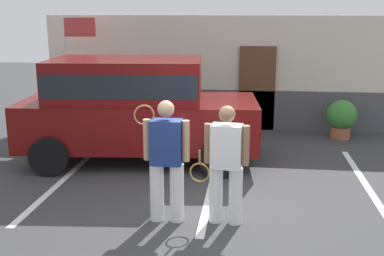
{
  "coord_description": "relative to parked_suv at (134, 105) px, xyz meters",
  "views": [
    {
      "loc": [
        0.56,
        -6.51,
        2.96
      ],
      "look_at": [
        -0.38,
        1.2,
        1.05
      ],
      "focal_mm": 44.88,
      "sensor_mm": 36.0,
      "label": 1
    }
  ],
  "objects": [
    {
      "name": "ground_plane",
      "position": [
        1.7,
        -2.59,
        -1.15
      ],
      "size": [
        40.0,
        40.0,
        0.0
      ],
      "primitive_type": "plane",
      "color": "#38383A"
    },
    {
      "name": "parking_stripe_0",
      "position": [
        -1.02,
        -1.09,
        -1.14
      ],
      "size": [
        0.12,
        4.4,
        0.01
      ],
      "primitive_type": "cube",
      "color": "silver",
      "rests_on": "ground_plane"
    },
    {
      "name": "parking_stripe_1",
      "position": [
        1.65,
        -1.09,
        -1.14
      ],
      "size": [
        0.12,
        4.4,
        0.01
      ],
      "primitive_type": "cube",
      "color": "silver",
      "rests_on": "ground_plane"
    },
    {
      "name": "parking_stripe_2",
      "position": [
        4.32,
        -1.09,
        -1.14
      ],
      "size": [
        0.12,
        4.4,
        0.01
      ],
      "primitive_type": "cube",
      "color": "silver",
      "rests_on": "ground_plane"
    },
    {
      "name": "house_frontage",
      "position": [
        1.71,
        3.12,
        0.19
      ],
      "size": [
        9.37,
        0.4,
        2.84
      ],
      "color": "beige",
      "rests_on": "ground_plane"
    },
    {
      "name": "parked_suv",
      "position": [
        0.0,
        0.0,
        0.0
      ],
      "size": [
        4.75,
        2.48,
        2.05
      ],
      "rotation": [
        0.0,
        0.0,
        0.09
      ],
      "color": "#590C0C",
      "rests_on": "ground_plane"
    },
    {
      "name": "tennis_player_man",
      "position": [
        1.12,
        -2.75,
        -0.22
      ],
      "size": [
        0.79,
        0.28,
        1.76
      ],
      "rotation": [
        0.0,
        0.0,
        3.13
      ],
      "color": "white",
      "rests_on": "ground_plane"
    },
    {
      "name": "tennis_player_woman",
      "position": [
        1.96,
        -2.72,
        -0.26
      ],
      "size": [
        0.88,
        0.31,
        1.71
      ],
      "rotation": [
        0.0,
        0.0,
        3.04
      ],
      "color": "white",
      "rests_on": "ground_plane"
    },
    {
      "name": "potted_plant_by_porch",
      "position": [
        4.43,
        2.27,
        -0.63
      ],
      "size": [
        0.7,
        0.7,
        0.92
      ],
      "color": "#9E5638",
      "rests_on": "ground_plane"
    },
    {
      "name": "flag_pole",
      "position": [
        -2.05,
        2.25,
        0.83
      ],
      "size": [
        0.8,
        0.1,
        2.84
      ],
      "color": "silver",
      "rests_on": "ground_plane"
    }
  ]
}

